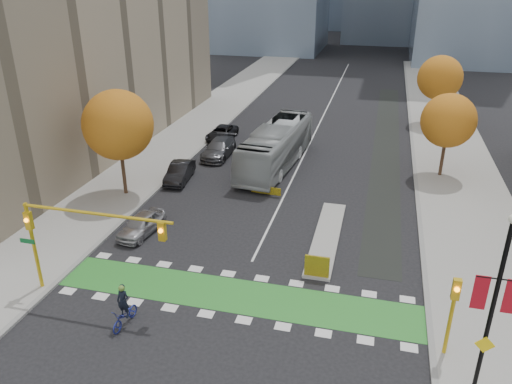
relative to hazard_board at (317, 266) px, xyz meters
The scene contains 23 objects.
ground 5.85m from the hazard_board, 133.60° to the right, with size 300.00×300.00×0.00m, color black.
sidewalk_west 23.59m from the hazard_board, 137.92° to the left, with size 7.00×120.00×0.15m, color gray.
sidewalk_east 18.45m from the hazard_board, 58.98° to the left, with size 7.00×120.00×0.15m, color gray.
curb_west 21.12m from the hazard_board, 131.54° to the left, with size 0.30×120.00×0.16m, color gray.
curb_east 16.92m from the hazard_board, 69.21° to the left, with size 0.30×120.00×0.16m, color gray.
bike_crossing 4.89m from the hazard_board, 145.98° to the right, with size 20.00×3.00×0.01m, color #297F29.
centre_line 36.03m from the hazard_board, 96.38° to the left, with size 0.15×70.00×0.01m, color silver.
bike_lane_paint 26.05m from the hazard_board, 82.27° to the left, with size 2.50×50.00×0.01m, color black.
median_island 4.85m from the hazard_board, 90.00° to the left, with size 1.60×10.00×0.16m, color gray.
hazard_board is the anchor object (origin of this frame).
building_west 35.18m from the hazard_board, 147.56° to the left, with size 16.00×44.00×25.00m, color gray.
tree_west 18.44m from the hazard_board, 154.01° to the left, with size 5.20×5.20×8.22m.
tree_east_near 19.93m from the hazard_board, 65.80° to the left, with size 4.40×4.40×7.08m.
tree_east_far 35.13m from the hazard_board, 75.88° to the left, with size 4.80×4.80×7.65m.
traffic_signal_west 13.23m from the hazard_board, 158.45° to the right, with size 8.53×0.56×5.20m.
traffic_signal_east 8.26m from the hazard_board, 35.92° to the right, with size 0.35×0.43×4.10m.
banner_lamppost 10.76m from the hazard_board, 41.79° to the right, with size 1.65×0.36×8.28m.
cyclist 10.67m from the hazard_board, 143.30° to the right, with size 0.90×2.07×2.32m.
bus 17.83m from the hazard_board, 109.65° to the left, with size 3.14×13.44×3.74m, color #989E9F.
parked_car_a 12.18m from the hazard_board, 168.91° to the left, with size 1.66×4.13×1.41m, color #A0A0A5.
parked_car_b 17.35m from the hazard_board, 138.53° to the left, with size 1.58×4.53×1.49m, color black.
parked_car_c 21.29m from the hazard_board, 123.25° to the left, with size 2.23×5.50×1.60m, color #4D4E52.
parked_car_d 26.25m from the hazard_board, 119.69° to the left, with size 2.22×4.81×1.34m, color black.
Camera 1 is at (6.59, -19.79, 16.13)m, focal length 35.00 mm.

